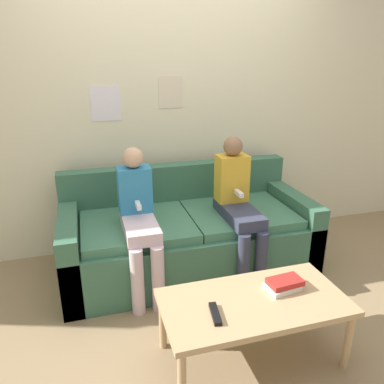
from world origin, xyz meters
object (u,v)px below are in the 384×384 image
(couch, at_px, (187,235))
(person_right, at_px, (238,203))
(coffee_table, at_px, (254,306))
(person_left, at_px, (139,217))
(tv_remote, at_px, (215,314))

(couch, height_order, person_right, person_right)
(couch, relative_size, coffee_table, 1.91)
(person_left, xyz_separation_m, tv_remote, (0.25, -0.94, -0.18))
(person_left, relative_size, tv_remote, 6.08)
(couch, height_order, coffee_table, couch)
(person_right, distance_m, tv_remote, 1.10)
(person_right, height_order, tv_remote, person_right)
(person_left, xyz_separation_m, person_right, (0.77, 0.01, 0.02))
(coffee_table, bearing_deg, tv_remote, -165.84)
(couch, height_order, tv_remote, couch)
(coffee_table, height_order, tv_remote, tv_remote)
(person_left, height_order, tv_remote, person_left)
(couch, bearing_deg, person_right, -30.91)
(couch, relative_size, person_left, 1.86)
(person_left, distance_m, tv_remote, 0.99)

